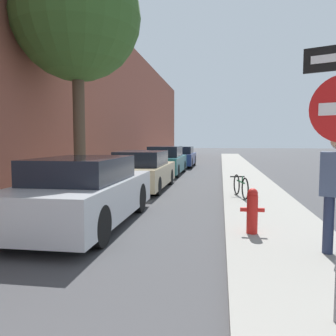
{
  "coord_description": "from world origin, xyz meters",
  "views": [
    {
      "loc": [
        1.79,
        -0.3,
        1.79
      ],
      "look_at": [
        0.15,
        10.43,
        0.9
      ],
      "focal_mm": 36.71,
      "sensor_mm": 36.0,
      "label": 1
    }
  ],
  "objects": [
    {
      "name": "building_facade_left",
      "position": [
        -4.25,
        16.0,
        3.9
      ],
      "size": [
        0.7,
        52.0,
        7.81
      ],
      "color": "brown",
      "rests_on": "ground"
    },
    {
      "name": "parked_car_champagne",
      "position": [
        -0.99,
        11.85,
        0.66
      ],
      "size": [
        1.75,
        4.51,
        1.39
      ],
      "color": "black",
      "rests_on": "ground"
    },
    {
      "name": "parked_car_navy",
      "position": [
        -0.83,
        22.41,
        0.66
      ],
      "size": [
        1.78,
        4.29,
        1.35
      ],
      "color": "black",
      "rests_on": "ground"
    },
    {
      "name": "street_tree_near",
      "position": [
        -2.32,
        9.34,
        5.3
      ],
      "size": [
        3.67,
        3.67,
        7.04
      ],
      "color": "#4C3A2B",
      "rests_on": "sidewalk_left"
    },
    {
      "name": "ground_plane",
      "position": [
        0.0,
        16.0,
        0.0
      ],
      "size": [
        120.0,
        120.0,
        0.0
      ],
      "primitive_type": "plane",
      "color": "#3D3D3F"
    },
    {
      "name": "parked_car_teal",
      "position": [
        -0.99,
        17.26,
        0.69
      ],
      "size": [
        1.69,
        4.63,
        1.46
      ],
      "color": "black",
      "rests_on": "ground"
    },
    {
      "name": "fire_hydrant",
      "position": [
        2.37,
        5.91,
        0.54
      ],
      "size": [
        0.42,
        0.2,
        0.81
      ],
      "color": "red",
      "rests_on": "sidewalk_right"
    },
    {
      "name": "sidewalk_right",
      "position": [
        2.9,
        16.0,
        0.06
      ],
      "size": [
        2.0,
        52.0,
        0.12
      ],
      "color": "gray",
      "rests_on": "ground"
    },
    {
      "name": "parked_car_silver",
      "position": [
        -0.99,
        6.46,
        0.7
      ],
      "size": [
        1.8,
        4.57,
        1.44
      ],
      "color": "black",
      "rests_on": "ground"
    },
    {
      "name": "sidewalk_left",
      "position": [
        -2.9,
        16.0,
        0.06
      ],
      "size": [
        2.0,
        52.0,
        0.12
      ],
      "color": "gray",
      "rests_on": "ground"
    },
    {
      "name": "bicycle",
      "position": [
        2.39,
        9.88,
        0.44
      ],
      "size": [
        0.48,
        1.5,
        0.62
      ],
      "rotation": [
        0.0,
        0.0,
        0.22
      ],
      "color": "black",
      "rests_on": "sidewalk_right"
    }
  ]
}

